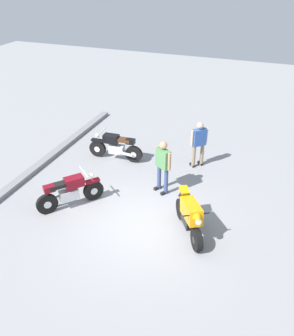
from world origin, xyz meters
TOP-DOWN VIEW (x-y plane):
  - ground_plane at (0.00, 0.00)m, footprint 40.00×40.00m
  - curb_edge at (0.00, 4.60)m, footprint 14.00×0.30m
  - motorcycle_maroon_cruiser at (0.03, 2.29)m, footprint 1.68×1.43m
  - motorcycle_black_cruiser at (3.19, 2.26)m, footprint 0.70×2.09m
  - motorcycle_orange_sportbike at (0.11, -1.38)m, footprint 1.76×1.19m
  - person_in_green_shirt at (1.78, -0.04)m, footprint 0.51×0.62m
  - person_in_blue_shirt at (3.76, -0.71)m, footprint 0.55×0.56m

SIDE VIEW (x-z plane):
  - ground_plane at x=0.00m, z-range 0.00..0.00m
  - curb_edge at x=0.00m, z-range 0.00..0.15m
  - motorcycle_maroon_cruiser at x=0.03m, z-range -0.02..1.06m
  - motorcycle_black_cruiser at x=3.19m, z-range -0.02..1.06m
  - motorcycle_orange_sportbike at x=0.11m, z-range 0.02..1.17m
  - person_in_blue_shirt at x=3.76m, z-range 0.13..1.84m
  - person_in_green_shirt at x=1.78m, z-range 0.14..1.92m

